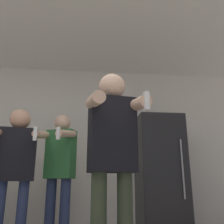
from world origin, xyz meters
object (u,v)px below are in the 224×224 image
at_px(person_woman_foreground, 112,149).
at_px(person_spectator_back, 59,166).
at_px(refrigerator, 161,176).
at_px(person_man_side, 16,162).

relative_size(person_woman_foreground, person_spectator_back, 1.03).
bearing_deg(person_woman_foreground, refrigerator, 61.53).
bearing_deg(person_man_side, refrigerator, 20.65).
height_order(person_woman_foreground, person_spectator_back, person_woman_foreground).
bearing_deg(refrigerator, person_spectator_back, -165.75).
height_order(person_man_side, person_spectator_back, person_spectator_back).
xyz_separation_m(refrigerator, person_man_side, (-1.81, -0.68, 0.12)).
xyz_separation_m(person_woman_foreground, person_man_side, (-0.97, 0.87, -0.03)).
distance_m(refrigerator, person_spectator_back, 1.43).
distance_m(refrigerator, person_woman_foreground, 1.77).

